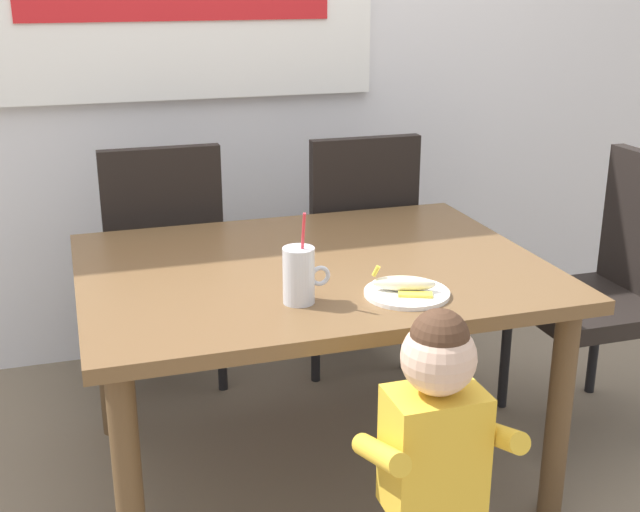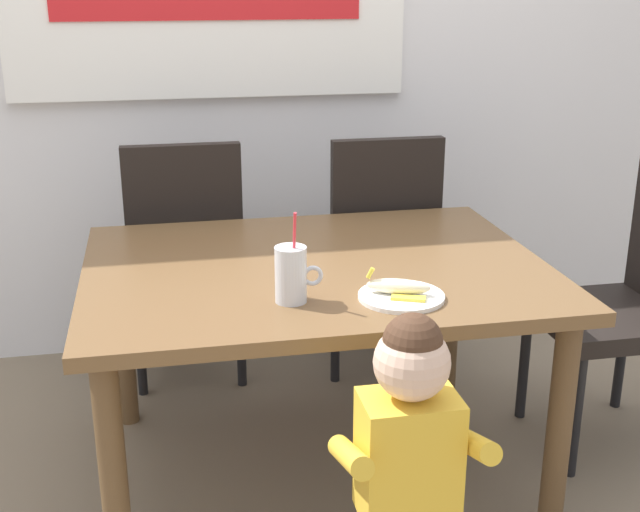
{
  "view_description": "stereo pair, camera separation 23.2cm",
  "coord_description": "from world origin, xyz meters",
  "px_view_note": "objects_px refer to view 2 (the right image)",
  "views": [
    {
      "loc": [
        -0.67,
        -2.21,
        1.52
      ],
      "look_at": [
        -0.01,
        -0.1,
        0.77
      ],
      "focal_mm": 46.23,
      "sensor_mm": 36.0,
      "label": 1
    },
    {
      "loc": [
        -0.44,
        -2.26,
        1.52
      ],
      "look_at": [
        -0.01,
        -0.1,
        0.77
      ],
      "focal_mm": 46.23,
      "sensor_mm": 36.0,
      "label": 2
    }
  ],
  "objects_px": {
    "peeled_banana": "(399,287)",
    "dining_table": "(316,291)",
    "milk_cup": "(291,277)",
    "dining_chair_right": "(377,239)",
    "snack_plate": "(401,296)",
    "dining_chair_left": "(185,248)",
    "toddler_standing": "(409,443)",
    "dining_chair_far": "(635,290)"
  },
  "relations": [
    {
      "from": "dining_chair_left",
      "to": "milk_cup",
      "type": "xyz_separation_m",
      "value": [
        0.24,
        -1.02,
        0.23
      ]
    },
    {
      "from": "dining_chair_left",
      "to": "milk_cup",
      "type": "relative_size",
      "value": 3.83
    },
    {
      "from": "toddler_standing",
      "to": "snack_plate",
      "type": "xyz_separation_m",
      "value": [
        0.1,
        0.41,
        0.19
      ]
    },
    {
      "from": "dining_chair_right",
      "to": "toddler_standing",
      "type": "bearing_deg",
      "value": 77.65
    },
    {
      "from": "snack_plate",
      "to": "dining_chair_left",
      "type": "bearing_deg",
      "value": 116.71
    },
    {
      "from": "dining_table",
      "to": "dining_chair_right",
      "type": "xyz_separation_m",
      "value": [
        0.38,
        0.7,
        -0.08
      ]
    },
    {
      "from": "dining_chair_left",
      "to": "peeled_banana",
      "type": "height_order",
      "value": "dining_chair_left"
    },
    {
      "from": "dining_chair_left",
      "to": "snack_plate",
      "type": "xyz_separation_m",
      "value": [
        0.53,
        -1.05,
        0.17
      ]
    },
    {
      "from": "dining_chair_far",
      "to": "milk_cup",
      "type": "distance_m",
      "value": 1.24
    },
    {
      "from": "dining_table",
      "to": "peeled_banana",
      "type": "distance_m",
      "value": 0.37
    },
    {
      "from": "dining_chair_left",
      "to": "toddler_standing",
      "type": "relative_size",
      "value": 1.15
    },
    {
      "from": "dining_chair_far",
      "to": "dining_table",
      "type": "bearing_deg",
      "value": -89.96
    },
    {
      "from": "milk_cup",
      "to": "snack_plate",
      "type": "bearing_deg",
      "value": -7.54
    },
    {
      "from": "dining_table",
      "to": "toddler_standing",
      "type": "height_order",
      "value": "toddler_standing"
    },
    {
      "from": "dining_chair_left",
      "to": "milk_cup",
      "type": "height_order",
      "value": "dining_chair_left"
    },
    {
      "from": "dining_chair_far",
      "to": "snack_plate",
      "type": "bearing_deg",
      "value": -70.56
    },
    {
      "from": "milk_cup",
      "to": "dining_chair_far",
      "type": "bearing_deg",
      "value": 13.22
    },
    {
      "from": "dining_table",
      "to": "toddler_standing",
      "type": "bearing_deg",
      "value": -84.37
    },
    {
      "from": "toddler_standing",
      "to": "dining_chair_left",
      "type": "bearing_deg",
      "value": 106.46
    },
    {
      "from": "milk_cup",
      "to": "snack_plate",
      "type": "distance_m",
      "value": 0.3
    },
    {
      "from": "snack_plate",
      "to": "peeled_banana",
      "type": "bearing_deg",
      "value": 145.21
    },
    {
      "from": "dining_chair_right",
      "to": "dining_chair_left",
      "type": "bearing_deg",
      "value": -2.88
    },
    {
      "from": "peeled_banana",
      "to": "dining_table",
      "type": "bearing_deg",
      "value": 117.73
    },
    {
      "from": "dining_table",
      "to": "dining_chair_right",
      "type": "height_order",
      "value": "dining_chair_right"
    },
    {
      "from": "toddler_standing",
      "to": "peeled_banana",
      "type": "relative_size",
      "value": 4.82
    },
    {
      "from": "dining_table",
      "to": "snack_plate",
      "type": "height_order",
      "value": "snack_plate"
    },
    {
      "from": "dining_chair_far",
      "to": "toddler_standing",
      "type": "bearing_deg",
      "value": -53.98
    },
    {
      "from": "dining_chair_right",
      "to": "snack_plate",
      "type": "relative_size",
      "value": 4.17
    },
    {
      "from": "dining_table",
      "to": "dining_chair_left",
      "type": "distance_m",
      "value": 0.82
    },
    {
      "from": "milk_cup",
      "to": "dining_table",
      "type": "bearing_deg",
      "value": 66.9
    },
    {
      "from": "dining_chair_right",
      "to": "milk_cup",
      "type": "height_order",
      "value": "dining_chair_right"
    },
    {
      "from": "toddler_standing",
      "to": "dining_table",
      "type": "bearing_deg",
      "value": 95.63
    },
    {
      "from": "dining_table",
      "to": "dining_chair_left",
      "type": "height_order",
      "value": "dining_chair_left"
    },
    {
      "from": "dining_table",
      "to": "dining_chair_far",
      "type": "xyz_separation_m",
      "value": [
        1.07,
        0.0,
        -0.08
      ]
    },
    {
      "from": "dining_chair_far",
      "to": "milk_cup",
      "type": "relative_size",
      "value": 3.83
    },
    {
      "from": "dining_chair_right",
      "to": "peeled_banana",
      "type": "height_order",
      "value": "dining_chair_right"
    },
    {
      "from": "snack_plate",
      "to": "dining_chair_right",
      "type": "bearing_deg",
      "value": 78.14
    },
    {
      "from": "dining_chair_right",
      "to": "peeled_banana",
      "type": "relative_size",
      "value": 5.52
    },
    {
      "from": "dining_chair_far",
      "to": "peeled_banana",
      "type": "distance_m",
      "value": 0.98
    },
    {
      "from": "snack_plate",
      "to": "peeled_banana",
      "type": "height_order",
      "value": "peeled_banana"
    },
    {
      "from": "milk_cup",
      "to": "toddler_standing",
      "type": "bearing_deg",
      "value": -66.92
    },
    {
      "from": "dining_chair_right",
      "to": "dining_table",
      "type": "bearing_deg",
      "value": 61.31
    }
  ]
}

